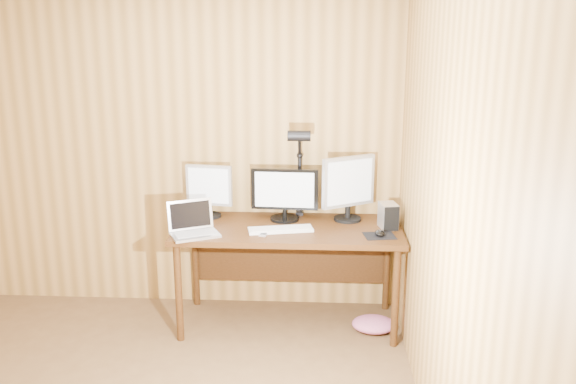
# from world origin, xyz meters

# --- Properties ---
(room_shell) EXTENTS (4.00, 4.00, 4.00)m
(room_shell) POSITION_xyz_m (0.00, 0.00, 1.25)
(room_shell) COLOR brown
(room_shell) RESTS_ON ground
(desk) EXTENTS (1.60, 0.70, 0.75)m
(desk) POSITION_xyz_m (0.93, 1.70, 0.63)
(desk) COLOR #3D210C
(desk) RESTS_ON floor
(monitor_center) EXTENTS (0.49, 0.21, 0.38)m
(monitor_center) POSITION_xyz_m (0.89, 1.79, 0.95)
(monitor_center) COLOR black
(monitor_center) RESTS_ON desk
(monitor_left) EXTENTS (0.35, 0.16, 0.39)m
(monitor_left) POSITION_xyz_m (0.33, 1.84, 0.96)
(monitor_left) COLOR black
(monitor_left) RESTS_ON desk
(monitor_right) EXTENTS (0.38, 0.25, 0.48)m
(monitor_right) POSITION_xyz_m (1.36, 1.81, 1.01)
(monitor_right) COLOR black
(monitor_right) RESTS_ON desk
(laptop) EXTENTS (0.39, 0.36, 0.22)m
(laptop) POSITION_xyz_m (0.29, 1.44, 0.81)
(laptop) COLOR silver
(laptop) RESTS_ON desk
(keyboard) EXTENTS (0.47, 0.23, 0.02)m
(keyboard) POSITION_xyz_m (0.88, 1.54, 0.76)
(keyboard) COLOR white
(keyboard) RESTS_ON desk
(mousepad) EXTENTS (0.23, 0.20, 0.00)m
(mousepad) POSITION_xyz_m (1.56, 1.47, 0.75)
(mousepad) COLOR black
(mousepad) RESTS_ON desk
(mouse) EXTENTS (0.08, 0.12, 0.04)m
(mouse) POSITION_xyz_m (1.56, 1.47, 0.77)
(mouse) COLOR black
(mouse) RESTS_ON mousepad
(hard_drive) EXTENTS (0.14, 0.18, 0.18)m
(hard_drive) POSITION_xyz_m (1.63, 1.65, 0.84)
(hard_drive) COLOR silver
(hard_drive) RESTS_ON desk
(phone) EXTENTS (0.06, 0.10, 0.01)m
(phone) POSITION_xyz_m (0.77, 1.45, 0.76)
(phone) COLOR silver
(phone) RESTS_ON desk
(speaker) EXTENTS (0.05, 0.05, 0.11)m
(speaker) POSITION_xyz_m (1.69, 1.77, 0.81)
(speaker) COLOR black
(speaker) RESTS_ON desk
(desk_lamp) EXTENTS (0.16, 0.23, 0.71)m
(desk_lamp) POSITION_xyz_m (1.00, 1.85, 1.19)
(desk_lamp) COLOR black
(desk_lamp) RESTS_ON desk
(fabric_pile) EXTENTS (0.32, 0.26, 0.10)m
(fabric_pile) POSITION_xyz_m (1.55, 1.55, 0.05)
(fabric_pile) COLOR #CC628D
(fabric_pile) RESTS_ON floor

